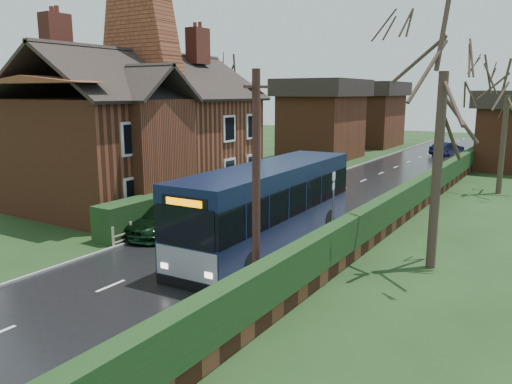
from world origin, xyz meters
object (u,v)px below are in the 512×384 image
Objects in this scene: brick_house at (145,127)px; bus at (269,207)px; car_green at (164,219)px; bus_stop_sign at (333,194)px; telegraph_pole at (256,190)px; car_silver at (284,183)px.

brick_house reaches higher than bus.
bus_stop_sign reaches higher than car_green.
bus_stop_sign is (6.82, 3.43, 1.27)m from car_green.
bus is 6.05m from telegraph_pole.
bus is at bearing 132.04° from telegraph_pole.
telegraph_pole reaches higher than car_green.
car_silver is (-4.70, 9.90, -0.93)m from bus.
car_green is 1.57× the size of bus_stop_sign.
car_green is (5.83, -4.98, -3.70)m from brick_house.
car_green is at bearing -167.55° from bus_stop_sign.
bus_stop_sign is at bearing -6.98° from brick_house.
telegraph_pole is (7.70, -4.36, 2.85)m from car_green.
brick_house is 2.09× the size of telegraph_pole.
bus_stop_sign is (1.72, 2.64, 0.26)m from bus.
bus is 3.16m from bus_stop_sign.
brick_house is at bearing -152.47° from car_silver.
car_silver is at bearing 117.23° from bus_stop_sign.
brick_house is 12.01m from bus.
bus_stop_sign is (6.42, -7.26, 1.19)m from car_silver.
bus_stop_sign is (12.65, -1.55, -2.42)m from brick_house.
telegraph_pole reaches higher than bus.
car_silver is (6.23, 5.71, -3.62)m from brick_house.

